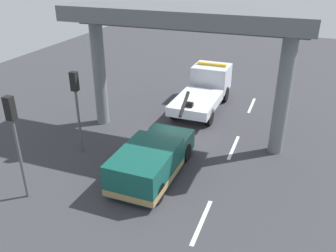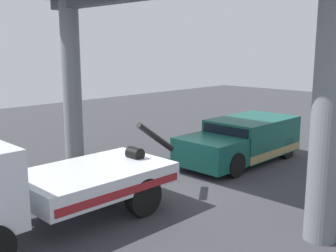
% 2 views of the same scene
% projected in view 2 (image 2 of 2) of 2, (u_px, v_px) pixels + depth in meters
% --- Properties ---
extents(ground_plane, '(60.00, 40.00, 0.10)m').
position_uv_depth(ground_plane, '(172.00, 186.00, 12.68)').
color(ground_plane, '#38383D').
extents(lane_stripe_west, '(2.60, 0.16, 0.01)m').
position_uv_depth(lane_stripe_west, '(216.00, 140.00, 18.88)').
color(lane_stripe_west, silver).
rests_on(lane_stripe_west, ground).
extents(lane_stripe_mid, '(2.60, 0.16, 0.01)m').
position_uv_depth(lane_stripe_mid, '(115.00, 166.00, 14.64)').
color(lane_stripe_mid, silver).
rests_on(lane_stripe_mid, ground).
extents(tow_truck_white, '(7.27, 2.50, 2.46)m').
position_uv_depth(tow_truck_white, '(22.00, 186.00, 9.00)').
color(tow_truck_white, silver).
rests_on(tow_truck_white, ground).
extents(towed_van_green, '(5.23, 2.28, 1.58)m').
position_uv_depth(towed_van_green, '(243.00, 141.00, 15.28)').
color(towed_van_green, '#145147').
rests_on(towed_van_green, ground).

